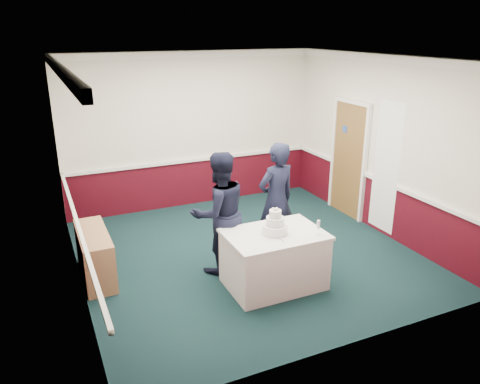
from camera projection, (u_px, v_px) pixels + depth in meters
name	position (u px, v px, depth m)	size (l,w,h in m)	color
ground	(247.00, 254.00, 7.42)	(5.00, 5.00, 0.00)	black
room_shell	(236.00, 124.00, 7.32)	(5.00, 5.00, 3.00)	silver
sideboard	(95.00, 255.00, 6.63)	(0.41, 1.20, 0.70)	tan
cake_table	(274.00, 259.00, 6.40)	(1.32, 0.92, 0.79)	white
wedding_cake	(275.00, 226.00, 6.24)	(0.35, 0.35, 0.36)	white
cake_knife	(280.00, 239.00, 6.09)	(0.01, 0.22, 0.01)	silver
champagne_flute	(318.00, 225.00, 6.18)	(0.05, 0.05, 0.21)	silver
person_man	(219.00, 213.00, 6.66)	(0.87, 0.68, 1.80)	black
person_woman	(276.00, 200.00, 7.15)	(0.66, 0.43, 1.81)	black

